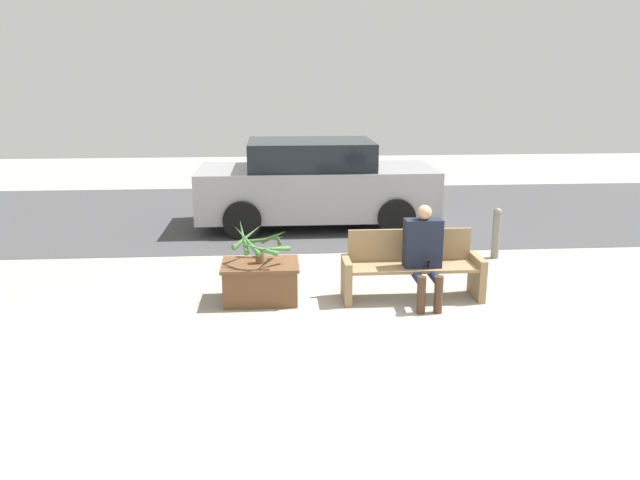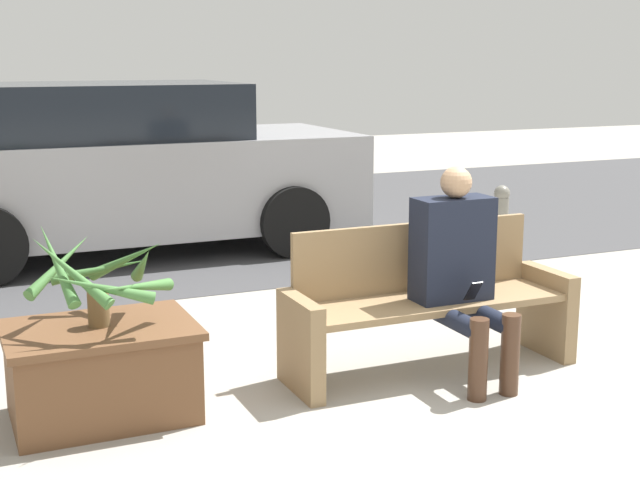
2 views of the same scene
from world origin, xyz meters
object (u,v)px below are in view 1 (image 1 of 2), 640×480
Objects in this scene: person_seated at (424,251)px; parked_car at (315,184)px; potted_plant at (261,242)px; bollard_post at (496,232)px; bench at (412,267)px; planter_box at (261,280)px.

person_seated is 4.31m from parked_car.
bollard_post is at bearing 24.57° from potted_plant.
bench is 1.44× the size of person_seated.
person_seated reaches higher than bollard_post.
person_seated is at bearing -5.74° from potted_plant.
person_seated is 1.55× the size of bollard_post.
bench reaches higher than bollard_post.
potted_plant is at bearing -155.43° from bollard_post.
person_seated is 2.05m from planter_box.
potted_plant is 3.92m from bollard_post.
potted_plant is 4.08m from parked_car.
parked_car reaches higher than bench.
person_seated reaches higher than potted_plant.
planter_box is at bearing -103.40° from parked_car.
bollard_post is (2.62, -2.35, -0.37)m from parked_car.
person_seated is 0.28× the size of parked_car.
person_seated reaches higher than planter_box.
potted_plant reaches higher than bollard_post.
person_seated is at bearing -75.86° from parked_car.
bollard_post is at bearing 44.57° from bench.
potted_plant is (-1.88, 0.02, 0.35)m from bench.
parked_car is at bearing 138.04° from bollard_post.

